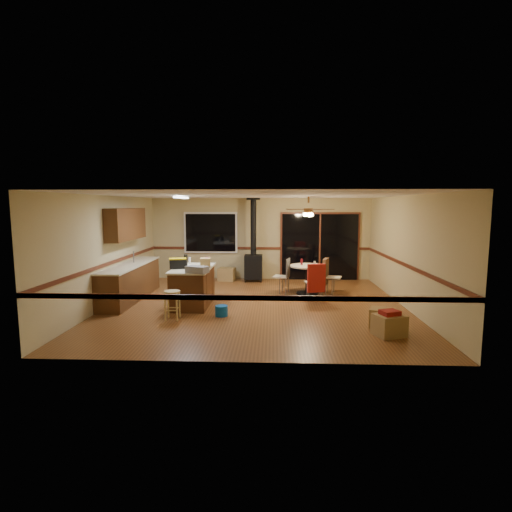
# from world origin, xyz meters

# --- Properties ---
(floor) EXTENTS (7.00, 7.00, 0.00)m
(floor) POSITION_xyz_m (0.00, 0.00, 0.00)
(floor) COLOR brown
(floor) RESTS_ON ground
(ceiling) EXTENTS (7.00, 7.00, 0.00)m
(ceiling) POSITION_xyz_m (0.00, 0.00, 2.60)
(ceiling) COLOR silver
(ceiling) RESTS_ON ground
(wall_back) EXTENTS (7.00, 0.00, 7.00)m
(wall_back) POSITION_xyz_m (0.00, 3.50, 1.30)
(wall_back) COLOR tan
(wall_back) RESTS_ON ground
(wall_front) EXTENTS (7.00, 0.00, 7.00)m
(wall_front) POSITION_xyz_m (0.00, -3.50, 1.30)
(wall_front) COLOR tan
(wall_front) RESTS_ON ground
(wall_left) EXTENTS (0.00, 7.00, 7.00)m
(wall_left) POSITION_xyz_m (-3.50, 0.00, 1.30)
(wall_left) COLOR tan
(wall_left) RESTS_ON ground
(wall_right) EXTENTS (0.00, 7.00, 7.00)m
(wall_right) POSITION_xyz_m (3.50, 0.00, 1.30)
(wall_right) COLOR tan
(wall_right) RESTS_ON ground
(chair_rail) EXTENTS (7.00, 7.00, 0.08)m
(chair_rail) POSITION_xyz_m (0.00, 0.00, 1.00)
(chair_rail) COLOR #572615
(chair_rail) RESTS_ON ground
(window) EXTENTS (1.72, 0.10, 1.32)m
(window) POSITION_xyz_m (-1.60, 3.45, 1.50)
(window) COLOR black
(window) RESTS_ON ground
(sliding_door) EXTENTS (2.52, 0.10, 2.10)m
(sliding_door) POSITION_xyz_m (1.90, 3.45, 1.05)
(sliding_door) COLOR black
(sliding_door) RESTS_ON ground
(lower_cabinets) EXTENTS (0.60, 3.00, 0.86)m
(lower_cabinets) POSITION_xyz_m (-3.20, 0.50, 0.43)
(lower_cabinets) COLOR #4D2B13
(lower_cabinets) RESTS_ON ground
(countertop) EXTENTS (0.64, 3.04, 0.04)m
(countertop) POSITION_xyz_m (-3.20, 0.50, 0.88)
(countertop) COLOR beige
(countertop) RESTS_ON lower_cabinets
(upper_cabinets) EXTENTS (0.35, 2.00, 0.80)m
(upper_cabinets) POSITION_xyz_m (-3.33, 0.70, 1.90)
(upper_cabinets) COLOR #4D2B13
(upper_cabinets) RESTS_ON ground
(kitchen_island) EXTENTS (0.88, 1.68, 0.90)m
(kitchen_island) POSITION_xyz_m (-1.50, 0.00, 0.45)
(kitchen_island) COLOR #462511
(kitchen_island) RESTS_ON ground
(wood_stove) EXTENTS (0.55, 0.50, 2.52)m
(wood_stove) POSITION_xyz_m (-0.20, 3.05, 0.73)
(wood_stove) COLOR black
(wood_stove) RESTS_ON ground
(ceiling_fan) EXTENTS (0.24, 0.24, 0.55)m
(ceiling_fan) POSITION_xyz_m (1.34, 1.30, 2.21)
(ceiling_fan) COLOR brown
(ceiling_fan) RESTS_ON ceiling
(fluorescent_strip) EXTENTS (0.10, 1.20, 0.04)m
(fluorescent_strip) POSITION_xyz_m (-1.80, 0.30, 2.56)
(fluorescent_strip) COLOR white
(fluorescent_strip) RESTS_ON ceiling
(toolbox_grey) EXTENTS (0.54, 0.43, 0.15)m
(toolbox_grey) POSITION_xyz_m (-1.25, -0.72, 0.97)
(toolbox_grey) COLOR slate
(toolbox_grey) RESTS_ON kitchen_island
(toolbox_black) EXTENTS (0.42, 0.29, 0.21)m
(toolbox_black) POSITION_xyz_m (-1.82, -0.13, 1.01)
(toolbox_black) COLOR black
(toolbox_black) RESTS_ON kitchen_island
(toolbox_yellow_lid) EXTENTS (0.43, 0.30, 0.03)m
(toolbox_yellow_lid) POSITION_xyz_m (-1.82, -0.13, 1.13)
(toolbox_yellow_lid) COLOR gold
(toolbox_yellow_lid) RESTS_ON toolbox_black
(box_on_island) EXTENTS (0.28, 0.35, 0.21)m
(box_on_island) POSITION_xyz_m (-1.21, 0.14, 1.01)
(box_on_island) COLOR olive
(box_on_island) RESTS_ON kitchen_island
(bottle_dark) EXTENTS (0.10, 0.10, 0.30)m
(bottle_dark) POSITION_xyz_m (-1.68, 0.11, 1.05)
(bottle_dark) COLOR black
(bottle_dark) RESTS_ON kitchen_island
(bottle_pink) EXTENTS (0.09, 0.09, 0.22)m
(bottle_pink) POSITION_xyz_m (-1.19, 0.23, 1.01)
(bottle_pink) COLOR #D84C8C
(bottle_pink) RESTS_ON kitchen_island
(bottle_white) EXTENTS (0.07, 0.07, 0.17)m
(bottle_white) POSITION_xyz_m (-1.70, 0.63, 0.98)
(bottle_white) COLOR white
(bottle_white) RESTS_ON kitchen_island
(bar_stool) EXTENTS (0.39, 0.39, 0.61)m
(bar_stool) POSITION_xyz_m (-1.68, -1.26, 0.30)
(bar_stool) COLOR tan
(bar_stool) RESTS_ON floor
(blue_bucket) EXTENTS (0.28, 0.28, 0.23)m
(blue_bucket) POSITION_xyz_m (-0.69, -0.97, 0.11)
(blue_bucket) COLOR #0C54AB
(blue_bucket) RESTS_ON floor
(dining_table) EXTENTS (0.94, 0.94, 0.78)m
(dining_table) POSITION_xyz_m (1.34, 1.30, 0.53)
(dining_table) COLOR black
(dining_table) RESTS_ON ground
(glass_red) EXTENTS (0.07, 0.07, 0.16)m
(glass_red) POSITION_xyz_m (1.19, 1.40, 0.86)
(glass_red) COLOR #590C14
(glass_red) RESTS_ON dining_table
(glass_cream) EXTENTS (0.06, 0.06, 0.13)m
(glass_cream) POSITION_xyz_m (1.52, 1.25, 0.84)
(glass_cream) COLOR beige
(glass_cream) RESTS_ON dining_table
(chair_left) EXTENTS (0.49, 0.49, 0.51)m
(chair_left) POSITION_xyz_m (0.74, 1.37, 0.59)
(chair_left) COLOR #BBAE8B
(chair_left) RESTS_ON ground
(chair_near) EXTENTS (0.50, 0.53, 0.70)m
(chair_near) POSITION_xyz_m (1.47, 0.42, 0.60)
(chair_near) COLOR #BBAE8B
(chair_near) RESTS_ON ground
(chair_right) EXTENTS (0.56, 0.54, 0.70)m
(chair_right) POSITION_xyz_m (1.86, 1.40, 0.60)
(chair_right) COLOR #BBAE8B
(chair_right) RESTS_ON ground
(box_under_window) EXTENTS (0.57, 0.49, 0.41)m
(box_under_window) POSITION_xyz_m (-1.05, 3.10, 0.20)
(box_under_window) COLOR olive
(box_under_window) RESTS_ON floor
(box_corner_a) EXTENTS (0.63, 0.58, 0.39)m
(box_corner_a) POSITION_xyz_m (2.55, -2.13, 0.19)
(box_corner_a) COLOR olive
(box_corner_a) RESTS_ON floor
(box_corner_b) EXTENTS (0.57, 0.54, 0.37)m
(box_corner_b) POSITION_xyz_m (2.55, -1.64, 0.19)
(box_corner_b) COLOR olive
(box_corner_b) RESTS_ON floor
(box_small_red) EXTENTS (0.39, 0.36, 0.08)m
(box_small_red) POSITION_xyz_m (2.55, -2.13, 0.43)
(box_small_red) COLOR maroon
(box_small_red) RESTS_ON box_corner_a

